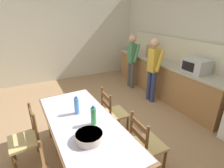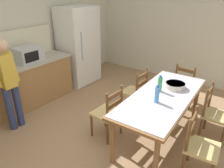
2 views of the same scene
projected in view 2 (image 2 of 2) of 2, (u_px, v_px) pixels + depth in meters
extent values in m
plane|color=#9E7A56|center=(113.00, 145.00, 3.49)|extent=(8.32, 8.32, 0.00)
cube|color=beige|center=(5.00, 34.00, 4.32)|extent=(6.52, 0.12, 2.90)
cube|color=beige|center=(192.00, 25.00, 5.28)|extent=(0.12, 5.20, 2.90)
cube|color=white|center=(78.00, 46.00, 5.43)|extent=(0.89, 0.68, 1.88)
cube|color=white|center=(89.00, 48.00, 5.24)|extent=(0.85, 0.02, 1.81)
cylinder|color=#A5AAB2|center=(82.00, 47.00, 4.99)|extent=(0.02, 0.02, 0.66)
cube|color=#B2B7BC|center=(28.00, 54.00, 4.35)|extent=(0.50, 0.38, 0.30)
cube|color=black|center=(32.00, 57.00, 4.21)|extent=(0.30, 0.01, 0.19)
cylinder|color=brown|center=(156.00, 160.00, 2.69)|extent=(0.07, 0.07, 0.72)
cylinder|color=brown|center=(196.00, 100.00, 4.09)|extent=(0.07, 0.07, 0.72)
cylinder|color=brown|center=(112.00, 141.00, 3.02)|extent=(0.07, 0.07, 0.72)
cylinder|color=brown|center=(163.00, 92.00, 4.41)|extent=(0.07, 0.07, 0.72)
cube|color=brown|center=(163.00, 97.00, 3.39)|extent=(2.09, 0.93, 0.04)
cube|color=#B7B2CC|center=(163.00, 96.00, 3.38)|extent=(2.00, 0.90, 0.01)
cylinder|color=#4C8ED6|center=(157.00, 95.00, 3.14)|extent=(0.07, 0.07, 0.24)
cylinder|color=#2D51B2|center=(158.00, 86.00, 3.08)|extent=(0.04, 0.04, 0.03)
cylinder|color=green|center=(160.00, 84.00, 3.46)|extent=(0.07, 0.07, 0.24)
cylinder|color=#2D51B2|center=(161.00, 77.00, 3.41)|extent=(0.04, 0.04, 0.03)
cylinder|color=beige|center=(175.00, 86.00, 3.60)|extent=(0.32, 0.32, 0.09)
cylinder|color=beige|center=(175.00, 84.00, 3.59)|extent=(0.31, 0.31, 0.02)
cylinder|color=brown|center=(131.00, 96.00, 4.57)|extent=(0.04, 0.04, 0.41)
cylinder|color=brown|center=(121.00, 103.00, 4.31)|extent=(0.04, 0.04, 0.41)
cylinder|color=brown|center=(145.00, 101.00, 4.38)|extent=(0.04, 0.04, 0.41)
cylinder|color=brown|center=(136.00, 108.00, 4.12)|extent=(0.04, 0.04, 0.41)
cube|color=tan|center=(134.00, 92.00, 4.25)|extent=(0.43, 0.41, 0.04)
cylinder|color=brown|center=(147.00, 79.00, 4.19)|extent=(0.04, 0.04, 0.46)
cylinder|color=brown|center=(137.00, 86.00, 3.93)|extent=(0.04, 0.04, 0.46)
cube|color=brown|center=(142.00, 76.00, 4.00)|extent=(0.36, 0.03, 0.07)
cube|color=brown|center=(142.00, 83.00, 4.07)|extent=(0.36, 0.03, 0.07)
cylinder|color=brown|center=(223.00, 136.00, 3.36)|extent=(0.04, 0.04, 0.41)
cylinder|color=brown|center=(200.00, 129.00, 3.54)|extent=(0.04, 0.04, 0.41)
cylinder|color=brown|center=(206.00, 119.00, 3.80)|extent=(0.04, 0.04, 0.41)
cube|color=tan|center=(217.00, 115.00, 3.49)|extent=(0.43, 0.41, 0.04)
cylinder|color=brown|center=(205.00, 103.00, 3.34)|extent=(0.04, 0.04, 0.46)
cylinder|color=brown|center=(211.00, 94.00, 3.61)|extent=(0.04, 0.04, 0.46)
cube|color=brown|center=(210.00, 91.00, 3.42)|extent=(0.36, 0.03, 0.07)
cube|color=brown|center=(208.00, 100.00, 3.48)|extent=(0.36, 0.03, 0.07)
cylinder|color=brown|center=(215.00, 158.00, 2.95)|extent=(0.04, 0.04, 0.41)
cylinder|color=brown|center=(183.00, 165.00, 2.82)|extent=(0.04, 0.04, 0.41)
cylinder|color=brown|center=(189.00, 149.00, 3.10)|extent=(0.04, 0.04, 0.41)
cube|color=tan|center=(202.00, 148.00, 2.79)|extent=(0.46, 0.44, 0.04)
cylinder|color=brown|center=(188.00, 136.00, 2.62)|extent=(0.04, 0.04, 0.46)
cylinder|color=brown|center=(195.00, 121.00, 2.91)|extent=(0.04, 0.04, 0.46)
cube|color=brown|center=(193.00, 119.00, 2.71)|extent=(0.36, 0.06, 0.07)
cube|color=brown|center=(191.00, 129.00, 2.78)|extent=(0.36, 0.06, 0.07)
cylinder|color=brown|center=(196.00, 94.00, 4.66)|extent=(0.04, 0.04, 0.41)
cylinder|color=brown|center=(180.00, 89.00, 4.86)|extent=(0.04, 0.04, 0.41)
cylinder|color=brown|center=(190.00, 100.00, 4.42)|extent=(0.04, 0.04, 0.41)
cylinder|color=brown|center=(173.00, 95.00, 4.62)|extent=(0.04, 0.04, 0.41)
cube|color=tan|center=(186.00, 85.00, 4.55)|extent=(0.41, 0.43, 0.04)
cylinder|color=brown|center=(194.00, 78.00, 4.22)|extent=(0.04, 0.04, 0.46)
cylinder|color=brown|center=(176.00, 74.00, 4.42)|extent=(0.04, 0.04, 0.46)
cube|color=brown|center=(186.00, 70.00, 4.27)|extent=(0.04, 0.36, 0.07)
cube|color=brown|center=(185.00, 77.00, 4.33)|extent=(0.04, 0.36, 0.07)
cylinder|color=brown|center=(106.00, 116.00, 3.87)|extent=(0.04, 0.04, 0.41)
cylinder|color=brown|center=(92.00, 126.00, 3.62)|extent=(0.04, 0.04, 0.41)
cylinder|color=brown|center=(121.00, 123.00, 3.68)|extent=(0.04, 0.04, 0.41)
cylinder|color=brown|center=(107.00, 133.00, 3.43)|extent=(0.04, 0.04, 0.41)
cube|color=tan|center=(106.00, 113.00, 3.56)|extent=(0.43, 0.41, 0.04)
cylinder|color=brown|center=(121.00, 98.00, 3.49)|extent=(0.04, 0.04, 0.46)
cylinder|color=brown|center=(107.00, 107.00, 3.23)|extent=(0.04, 0.04, 0.46)
cube|color=brown|center=(115.00, 95.00, 3.30)|extent=(0.36, 0.04, 0.07)
cube|color=brown|center=(115.00, 104.00, 3.37)|extent=(0.36, 0.04, 0.07)
cylinder|color=navy|center=(10.00, 109.00, 3.73)|extent=(0.12, 0.12, 0.79)
cylinder|color=navy|center=(18.00, 106.00, 3.84)|extent=(0.12, 0.12, 0.79)
cube|color=gold|center=(6.00, 71.00, 3.51)|extent=(0.22, 0.18, 0.56)
sphere|color=tan|center=(1.00, 46.00, 3.33)|extent=(0.21, 0.21, 0.21)
cylinder|color=gold|center=(13.00, 66.00, 3.64)|extent=(0.09, 0.21, 0.53)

